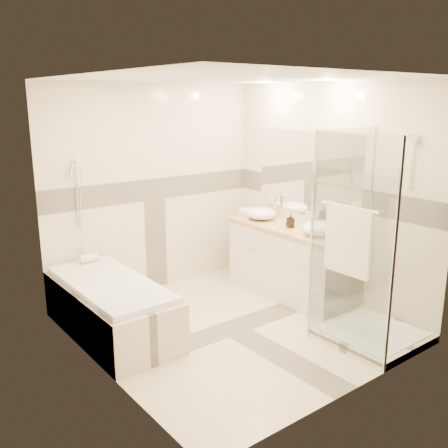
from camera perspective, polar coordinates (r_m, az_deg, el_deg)
room at (r=4.92m, az=1.28°, el=1.74°), size 2.82×3.02×2.52m
bathtub at (r=5.18m, az=-12.80°, el=-9.01°), size 0.75×1.70×0.56m
vanity at (r=6.04m, az=7.43°, el=-4.20°), size 0.58×1.62×0.85m
shower_enclosure at (r=5.03m, az=15.43°, el=-7.47°), size 0.96×0.93×2.04m
vessel_sink_near at (r=6.23m, az=4.30°, el=1.21°), size 0.37×0.37×0.15m
vessel_sink_far at (r=5.58m, az=10.87°, el=-0.49°), size 0.40×0.40×0.16m
faucet_near at (r=6.35m, az=5.76°, el=2.24°), size 0.11×0.03×0.28m
faucet_far at (r=5.72m, az=12.34°, el=0.72°), size 0.12×0.03×0.29m
amenity_bottle_a at (r=5.87m, az=7.61°, el=0.40°), size 0.10×0.10×0.16m
amenity_bottle_b at (r=5.88m, az=7.57°, el=0.25°), size 0.12×0.12×0.13m
folded_towels at (r=6.41m, az=2.88°, el=1.30°), size 0.19×0.28×0.08m
rolled_towel at (r=5.70m, az=-15.16°, el=-3.79°), size 0.21×0.09×0.09m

